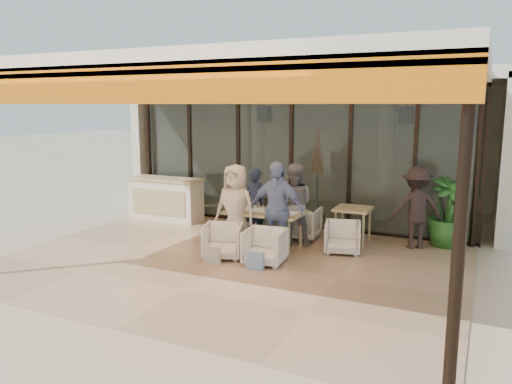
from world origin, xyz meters
TOP-DOWN VIEW (x-y plane):
  - ground at (0.00, 0.00)m, footprint 70.00×70.00m
  - terrace_floor at (0.00, 0.00)m, footprint 8.00×6.00m
  - terrace_structure at (0.00, -0.26)m, footprint 8.00×6.00m
  - glass_storefront at (0.00, 3.00)m, footprint 8.08×0.10m
  - interior_block at (0.01, 5.31)m, footprint 9.05×3.62m
  - host_counter at (-2.98, 2.30)m, footprint 1.85×0.65m
  - dining_table at (0.17, 1.16)m, footprint 1.50×0.90m
  - chair_far_left at (-0.24, 2.10)m, footprint 0.84×0.81m
  - chair_far_right at (0.60, 2.10)m, footprint 0.75×0.71m
  - chair_near_left at (-0.24, 0.20)m, footprint 0.86×0.84m
  - chair_near_right at (0.60, 0.20)m, footprint 0.75×0.71m
  - diner_navy at (-0.24, 1.60)m, footprint 0.62×0.48m
  - diner_grey at (0.60, 1.60)m, footprint 0.96×0.85m
  - diner_cream at (-0.24, 0.70)m, footprint 0.83×0.55m
  - diner_periwinkle at (0.60, 0.70)m, footprint 1.05×0.44m
  - tote_bag_cream at (-0.24, -0.20)m, footprint 0.30×0.10m
  - tote_bag_blue at (0.60, -0.20)m, footprint 0.30×0.10m
  - side_table at (1.66, 2.18)m, footprint 0.70×0.70m
  - side_chair at (1.66, 1.43)m, footprint 0.79×0.76m
  - standing_woman at (2.86, 2.33)m, footprint 1.21×0.99m
  - potted_palm at (3.41, 2.72)m, footprint 1.10×1.10m

SIDE VIEW (x-z plane):
  - ground at x=0.00m, z-range 0.00..0.00m
  - terrace_floor at x=0.00m, z-range 0.00..0.01m
  - tote_bag_cream at x=-0.24m, z-range 0.00..0.34m
  - tote_bag_blue at x=0.60m, z-range 0.00..0.34m
  - side_chair at x=1.66m, z-range 0.00..0.68m
  - chair_far_left at x=-0.24m, z-range 0.00..0.68m
  - chair_near_right at x=0.60m, z-range 0.00..0.70m
  - chair_near_left at x=-0.24m, z-range 0.00..0.71m
  - chair_far_right at x=0.60m, z-range 0.00..0.74m
  - host_counter at x=-2.98m, z-range 0.01..1.05m
  - side_table at x=1.66m, z-range 0.27..1.01m
  - dining_table at x=0.17m, z-range 0.22..1.15m
  - potted_palm at x=3.41m, z-range 0.00..1.39m
  - diner_navy at x=-0.24m, z-range 0.00..1.52m
  - standing_woman at x=2.86m, z-range 0.00..1.63m
  - diner_grey at x=0.60m, z-range 0.00..1.65m
  - diner_cream at x=-0.24m, z-range 0.00..1.69m
  - diner_periwinkle at x=0.60m, z-range 0.00..1.78m
  - glass_storefront at x=0.00m, z-range 0.00..3.20m
  - interior_block at x=0.01m, z-range 0.47..3.99m
  - terrace_structure at x=0.00m, z-range 1.55..4.95m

